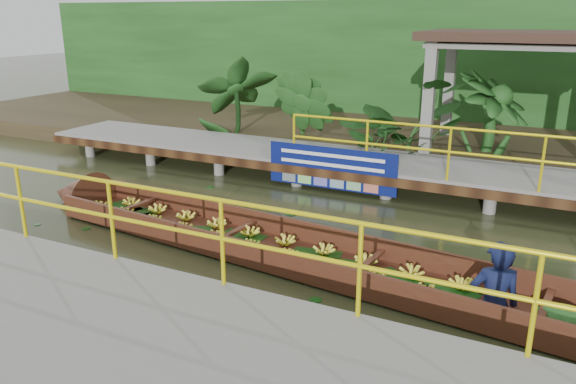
% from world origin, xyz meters
% --- Properties ---
extents(ground, '(80.00, 80.00, 0.00)m').
position_xyz_m(ground, '(0.00, 0.00, 0.00)').
color(ground, '#2B3018').
rests_on(ground, ground).
extents(land_strip, '(30.00, 8.00, 0.45)m').
position_xyz_m(land_strip, '(0.00, 7.50, 0.23)').
color(land_strip, '#2F2617').
rests_on(land_strip, ground).
extents(far_dock, '(16.00, 2.06, 1.66)m').
position_xyz_m(far_dock, '(0.02, 3.43, 0.48)').
color(far_dock, gray).
rests_on(far_dock, ground).
extents(near_dock, '(18.00, 2.40, 1.73)m').
position_xyz_m(near_dock, '(1.00, -4.20, 0.30)').
color(near_dock, gray).
rests_on(near_dock, ground).
extents(pavilion, '(4.40, 3.00, 3.00)m').
position_xyz_m(pavilion, '(3.00, 6.30, 2.82)').
color(pavilion, gray).
rests_on(pavilion, ground).
extents(foliage_backdrop, '(30.00, 0.80, 4.00)m').
position_xyz_m(foliage_backdrop, '(0.00, 10.00, 2.00)').
color(foliage_backdrop, '#194014').
rests_on(foliage_backdrop, ground).
extents(vendor_boat, '(11.42, 2.32, 2.23)m').
position_xyz_m(vendor_boat, '(0.94, -0.91, 0.23)').
color(vendor_boat, '#3D1B10').
rests_on(vendor_boat, ground).
extents(blue_banner, '(2.79, 0.04, 0.87)m').
position_xyz_m(blue_banner, '(-0.12, 2.48, 0.56)').
color(blue_banner, '#0B155A').
rests_on(blue_banner, ground).
extents(tropical_plants, '(14.56, 1.56, 1.95)m').
position_xyz_m(tropical_plants, '(2.25, 5.30, 1.42)').
color(tropical_plants, '#194014').
rests_on(tropical_plants, ground).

